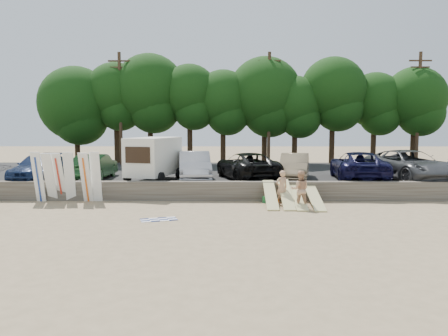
# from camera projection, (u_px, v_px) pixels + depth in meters

# --- Properties ---
(ground) EXTENTS (120.00, 120.00, 0.00)m
(ground) POSITION_uv_depth(u_px,v_px,m) (257.00, 212.00, 19.71)
(ground) COLOR tan
(ground) RESTS_ON ground
(seawall) EXTENTS (44.00, 0.50, 1.00)m
(seawall) POSITION_uv_depth(u_px,v_px,m) (254.00, 191.00, 22.64)
(seawall) COLOR #6B6356
(seawall) RESTS_ON ground
(parking_lot) EXTENTS (44.00, 14.50, 0.70)m
(parking_lot) POSITION_uv_depth(u_px,v_px,m) (247.00, 177.00, 30.12)
(parking_lot) COLOR #282828
(parking_lot) RESTS_ON ground
(treeline) EXTENTS (33.94, 6.30, 9.16)m
(treeline) POSITION_uv_depth(u_px,v_px,m) (227.00, 96.00, 36.43)
(treeline) COLOR #382616
(treeline) RESTS_ON parking_lot
(utility_poles) EXTENTS (25.80, 0.26, 9.00)m
(utility_poles) POSITION_uv_depth(u_px,v_px,m) (269.00, 106.00, 35.08)
(utility_poles) COLOR #473321
(utility_poles) RESTS_ON parking_lot
(box_trailer) EXTENTS (3.04, 4.29, 2.49)m
(box_trailer) POSITION_uv_depth(u_px,v_px,m) (154.00, 156.00, 25.21)
(box_trailer) COLOR white
(box_trailer) RESTS_ON parking_lot
(car_0) EXTENTS (2.16, 5.24, 1.52)m
(car_0) POSITION_uv_depth(u_px,v_px,m) (40.00, 168.00, 25.16)
(car_0) COLOR #142348
(car_0) RESTS_ON parking_lot
(car_1) EXTENTS (1.61, 4.55, 1.50)m
(car_1) POSITION_uv_depth(u_px,v_px,m) (95.00, 166.00, 26.02)
(car_1) COLOR #123216
(car_1) RESTS_ON parking_lot
(car_2) EXTENTS (2.31, 5.21, 1.66)m
(car_2) POSITION_uv_depth(u_px,v_px,m) (195.00, 166.00, 25.47)
(car_2) COLOR #A2A2A7
(car_2) RESTS_ON parking_lot
(car_3) EXTENTS (4.08, 6.19, 1.58)m
(car_3) POSITION_uv_depth(u_px,v_px,m) (247.00, 166.00, 25.93)
(car_3) COLOR black
(car_3) RESTS_ON parking_lot
(car_4) EXTENTS (2.52, 4.84, 1.52)m
(car_4) POSITION_uv_depth(u_px,v_px,m) (294.00, 166.00, 25.98)
(car_4) COLOR #96805F
(car_4) RESTS_ON parking_lot
(car_5) EXTENTS (3.42, 6.23, 1.65)m
(car_5) POSITION_uv_depth(u_px,v_px,m) (358.00, 166.00, 25.54)
(car_5) COLOR black
(car_5) RESTS_ON parking_lot
(car_6) EXTENTS (4.15, 6.76, 1.75)m
(car_6) POSITION_uv_depth(u_px,v_px,m) (409.00, 165.00, 25.36)
(car_6) COLOR #45474A
(car_6) RESTS_ON parking_lot
(surfboard_upright_0) EXTENTS (0.57, 0.59, 2.57)m
(surfboard_upright_0) POSITION_uv_depth(u_px,v_px,m) (38.00, 177.00, 22.11)
(surfboard_upright_0) COLOR white
(surfboard_upright_0) RESTS_ON ground
(surfboard_upright_1) EXTENTS (0.56, 0.82, 2.51)m
(surfboard_upright_1) POSITION_uv_depth(u_px,v_px,m) (49.00, 178.00, 22.12)
(surfboard_upright_1) COLOR white
(surfboard_upright_1) RESTS_ON ground
(surfboard_upright_2) EXTENTS (0.56, 0.81, 2.52)m
(surfboard_upright_2) POSITION_uv_depth(u_px,v_px,m) (59.00, 177.00, 22.21)
(surfboard_upright_2) COLOR white
(surfboard_upright_2) RESTS_ON ground
(surfboard_upright_3) EXTENTS (0.55, 0.61, 2.56)m
(surfboard_upright_3) POSITION_uv_depth(u_px,v_px,m) (69.00, 177.00, 22.19)
(surfboard_upright_3) COLOR white
(surfboard_upright_3) RESTS_ON ground
(surfboard_upright_4) EXTENTS (0.56, 0.72, 2.54)m
(surfboard_upright_4) POSITION_uv_depth(u_px,v_px,m) (86.00, 177.00, 22.05)
(surfboard_upright_4) COLOR white
(surfboard_upright_4) RESTS_ON ground
(surfboard_upright_5) EXTENTS (0.50, 0.52, 2.57)m
(surfboard_upright_5) POSITION_uv_depth(u_px,v_px,m) (96.00, 177.00, 22.16)
(surfboard_upright_5) COLOR white
(surfboard_upright_5) RESTS_ON ground
(surfboard_low_0) EXTENTS (0.56, 2.85, 1.07)m
(surfboard_low_0) POSITION_uv_depth(u_px,v_px,m) (271.00, 195.00, 21.24)
(surfboard_low_0) COLOR #D8CD88
(surfboard_low_0) RESTS_ON ground
(surfboard_low_1) EXTENTS (0.56, 2.83, 1.12)m
(surfboard_low_1) POSITION_uv_depth(u_px,v_px,m) (286.00, 194.00, 21.19)
(surfboard_low_1) COLOR #D8CD88
(surfboard_low_1) RESTS_ON ground
(surfboard_low_2) EXTENTS (0.56, 2.90, 0.91)m
(surfboard_low_2) POSITION_uv_depth(u_px,v_px,m) (298.00, 197.00, 21.11)
(surfboard_low_2) COLOR #D8CD88
(surfboard_low_2) RESTS_ON ground
(surfboard_low_3) EXTENTS (0.56, 2.92, 0.84)m
(surfboard_low_3) POSITION_uv_depth(u_px,v_px,m) (315.00, 198.00, 21.00)
(surfboard_low_3) COLOR #D8CD88
(surfboard_low_3) RESTS_ON ground
(beachgoer_a) EXTENTS (0.73, 0.62, 1.70)m
(beachgoer_a) POSITION_uv_depth(u_px,v_px,m) (282.00, 188.00, 21.39)
(beachgoer_a) COLOR tan
(beachgoer_a) RESTS_ON ground
(beachgoer_b) EXTENTS (0.93, 0.76, 1.79)m
(beachgoer_b) POSITION_uv_depth(u_px,v_px,m) (300.00, 189.00, 20.48)
(beachgoer_b) COLOR tan
(beachgoer_b) RESTS_ON ground
(cooler) EXTENTS (0.43, 0.37, 0.32)m
(cooler) POSITION_uv_depth(u_px,v_px,m) (266.00, 199.00, 22.08)
(cooler) COLOR #22803A
(cooler) RESTS_ON ground
(gear_bag) EXTENTS (0.34, 0.30, 0.22)m
(gear_bag) POSITION_uv_depth(u_px,v_px,m) (277.00, 201.00, 21.95)
(gear_bag) COLOR orange
(gear_bag) RESTS_ON ground
(beach_towel) EXTENTS (1.89, 1.89, 0.00)m
(beach_towel) POSITION_uv_depth(u_px,v_px,m) (159.00, 220.00, 18.09)
(beach_towel) COLOR white
(beach_towel) RESTS_ON ground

